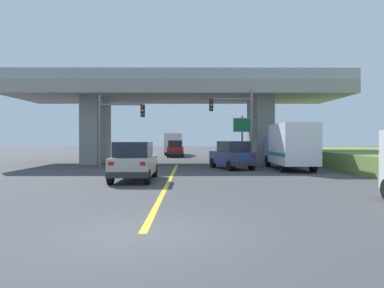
{
  "coord_description": "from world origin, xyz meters",
  "views": [
    {
      "loc": [
        1.08,
        -8.34,
        2.15
      ],
      "look_at": [
        1.24,
        20.13,
        1.79
      ],
      "focal_mm": 34.45,
      "sensor_mm": 36.0,
      "label": 1
    }
  ],
  "objects_px": {
    "box_truck": "(290,146)",
    "suv_lead": "(134,161)",
    "suv_crossing": "(232,155)",
    "traffic_signal_nearside": "(238,118)",
    "semi_truck_distant": "(174,143)",
    "highway_sign": "(242,129)",
    "sedan_oncoming": "(176,149)",
    "traffic_signal_farside": "(115,121)"
  },
  "relations": [
    {
      "from": "box_truck",
      "to": "traffic_signal_farside",
      "type": "distance_m",
      "value": 13.27
    },
    {
      "from": "traffic_signal_farside",
      "to": "semi_truck_distant",
      "type": "xyz_separation_m",
      "value": [
        3.55,
        22.67,
        -1.99
      ]
    },
    {
      "from": "suv_crossing",
      "to": "traffic_signal_farside",
      "type": "bearing_deg",
      "value": 149.98
    },
    {
      "from": "suv_crossing",
      "to": "traffic_signal_nearside",
      "type": "relative_size",
      "value": 0.78
    },
    {
      "from": "traffic_signal_nearside",
      "to": "traffic_signal_farside",
      "type": "distance_m",
      "value": 9.54
    },
    {
      "from": "traffic_signal_nearside",
      "to": "traffic_signal_farside",
      "type": "relative_size",
      "value": 1.06
    },
    {
      "from": "box_truck",
      "to": "highway_sign",
      "type": "height_order",
      "value": "highway_sign"
    },
    {
      "from": "semi_truck_distant",
      "to": "suv_lead",
      "type": "bearing_deg",
      "value": -91.18
    },
    {
      "from": "traffic_signal_farside",
      "to": "highway_sign",
      "type": "bearing_deg",
      "value": 11.79
    },
    {
      "from": "suv_crossing",
      "to": "semi_truck_distant",
      "type": "xyz_separation_m",
      "value": [
        -5.29,
        24.61,
        0.56
      ]
    },
    {
      "from": "sedan_oncoming",
      "to": "highway_sign",
      "type": "bearing_deg",
      "value": -66.62
    },
    {
      "from": "box_truck",
      "to": "traffic_signal_farside",
      "type": "xyz_separation_m",
      "value": [
        -12.87,
        2.66,
        1.88
      ]
    },
    {
      "from": "suv_crossing",
      "to": "highway_sign",
      "type": "distance_m",
      "value": 4.71
    },
    {
      "from": "box_truck",
      "to": "suv_crossing",
      "type": "bearing_deg",
      "value": 169.88
    },
    {
      "from": "box_truck",
      "to": "highway_sign",
      "type": "bearing_deg",
      "value": 119.47
    },
    {
      "from": "suv_crossing",
      "to": "sedan_oncoming",
      "type": "xyz_separation_m",
      "value": [
        -4.8,
        18.24,
        0.0
      ]
    },
    {
      "from": "suv_lead",
      "to": "traffic_signal_farside",
      "type": "relative_size",
      "value": 0.85
    },
    {
      "from": "suv_lead",
      "to": "sedan_oncoming",
      "type": "bearing_deg",
      "value": 87.44
    },
    {
      "from": "suv_lead",
      "to": "suv_crossing",
      "type": "xyz_separation_m",
      "value": [
        5.95,
        7.46,
        -0.01
      ]
    },
    {
      "from": "highway_sign",
      "to": "semi_truck_distant",
      "type": "distance_m",
      "value": 21.63
    },
    {
      "from": "suv_crossing",
      "to": "sedan_oncoming",
      "type": "relative_size",
      "value": 1.04
    },
    {
      "from": "highway_sign",
      "to": "box_truck",
      "type": "bearing_deg",
      "value": -60.53
    },
    {
      "from": "semi_truck_distant",
      "to": "highway_sign",
      "type": "bearing_deg",
      "value": -72.15
    },
    {
      "from": "box_truck",
      "to": "sedan_oncoming",
      "type": "height_order",
      "value": "box_truck"
    },
    {
      "from": "semi_truck_distant",
      "to": "box_truck",
      "type": "bearing_deg",
      "value": -69.8
    },
    {
      "from": "traffic_signal_nearside",
      "to": "semi_truck_distant",
      "type": "height_order",
      "value": "traffic_signal_nearside"
    },
    {
      "from": "box_truck",
      "to": "suv_lead",
      "type": "bearing_deg",
      "value": -145.98
    },
    {
      "from": "suv_lead",
      "to": "suv_crossing",
      "type": "relative_size",
      "value": 1.02
    },
    {
      "from": "suv_lead",
      "to": "highway_sign",
      "type": "distance_m",
      "value": 13.77
    },
    {
      "from": "suv_crossing",
      "to": "semi_truck_distant",
      "type": "bearing_deg",
      "value": 84.5
    },
    {
      "from": "traffic_signal_nearside",
      "to": "traffic_signal_farside",
      "type": "xyz_separation_m",
      "value": [
        -9.53,
        -0.3,
        -0.27
      ]
    },
    {
      "from": "sedan_oncoming",
      "to": "traffic_signal_nearside",
      "type": "distance_m",
      "value": 17.15
    },
    {
      "from": "semi_truck_distant",
      "to": "sedan_oncoming",
      "type": "bearing_deg",
      "value": -85.6
    },
    {
      "from": "box_truck",
      "to": "traffic_signal_nearside",
      "type": "xyz_separation_m",
      "value": [
        -3.34,
        2.96,
        2.15
      ]
    },
    {
      "from": "suv_lead",
      "to": "box_truck",
      "type": "distance_m",
      "value": 12.06
    },
    {
      "from": "sedan_oncoming",
      "to": "highway_sign",
      "type": "xyz_separation_m",
      "value": [
        6.13,
        -14.18,
        1.97
      ]
    },
    {
      "from": "traffic_signal_nearside",
      "to": "box_truck",
      "type": "bearing_deg",
      "value": -41.63
    },
    {
      "from": "suv_lead",
      "to": "traffic_signal_nearside",
      "type": "xyz_separation_m",
      "value": [
        6.64,
        9.7,
        2.81
      ]
    },
    {
      "from": "box_truck",
      "to": "semi_truck_distant",
      "type": "xyz_separation_m",
      "value": [
        -9.32,
        25.33,
        -0.11
      ]
    },
    {
      "from": "suv_crossing",
      "to": "traffic_signal_farside",
      "type": "distance_m",
      "value": 9.4
    },
    {
      "from": "suv_crossing",
      "to": "semi_truck_distant",
      "type": "height_order",
      "value": "semi_truck_distant"
    },
    {
      "from": "sedan_oncoming",
      "to": "highway_sign",
      "type": "height_order",
      "value": "highway_sign"
    }
  ]
}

